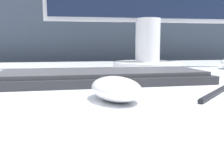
# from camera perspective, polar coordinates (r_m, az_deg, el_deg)

# --- Properties ---
(partition_panel) EXTENTS (5.00, 0.03, 1.15)m
(partition_panel) POSITION_cam_1_polar(r_m,az_deg,el_deg) (1.30, -8.23, -2.74)
(partition_panel) COLOR #333D4C
(partition_panel) RESTS_ON ground_plane
(computer_mouse_near) EXTENTS (0.08, 0.11, 0.03)m
(computer_mouse_near) POSITION_cam_1_polar(r_m,az_deg,el_deg) (0.36, 0.84, -1.00)
(computer_mouse_near) COLOR white
(computer_mouse_near) RESTS_ON desk
(keyboard) EXTENTS (0.42, 0.16, 0.02)m
(keyboard) POSITION_cam_1_polar(r_m,az_deg,el_deg) (0.52, -2.02, 1.58)
(keyboard) COLOR #28282D
(keyboard) RESTS_ON desk
(pen) EXTENTS (0.10, 0.10, 0.01)m
(pen) POSITION_cam_1_polar(r_m,az_deg,el_deg) (0.42, 21.40, -1.89)
(pen) COLOR black
(pen) RESTS_ON desk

